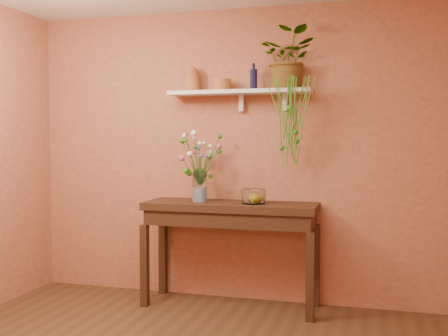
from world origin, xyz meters
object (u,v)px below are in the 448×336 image
Objects in this scene: spider_plant at (289,59)px; glass_vase at (200,189)px; terracotta_jug at (192,80)px; bouquet at (199,154)px; sideboard at (230,218)px; blue_bottle at (254,79)px; glass_bowl at (254,197)px.

spider_plant is 1.93× the size of glass_vase.
glass_vase is (0.13, -0.16, -1.00)m from terracotta_jug.
bouquet is (-0.78, -0.17, -0.84)m from spider_plant.
sideboard is 1.49m from spider_plant.
spider_plant is 1.40m from glass_vase.
terracotta_jug is at bearing 126.41° from bouquet.
bouquet is (-0.46, -0.16, -0.67)m from blue_bottle.
glass_vase is at bearing -161.93° from blue_bottle.
glass_vase is at bearing -168.12° from spider_plant.
sideboard is 0.38m from glass_vase.
spider_plant is 1.05× the size of bouquet.
bouquet reaches higher than glass_vase.
bouquet is (0.13, -0.17, -0.69)m from terracotta_jug.
terracotta_jug is at bearing -179.96° from spider_plant.
bouquet is at bearing -167.55° from spider_plant.
glass_bowl reaches higher than sideboard.
glass_vase is at bearing 178.89° from glass_bowl.
terracotta_jug is (-0.41, 0.16, 1.25)m from sideboard.
bouquet is at bearing -178.54° from sideboard.
bouquet is 2.39× the size of glass_bowl.
glass_bowl is at bearing -2.38° from sideboard.
blue_bottle is (0.59, -0.01, -0.01)m from terracotta_jug.
terracotta_jug is 0.85× the size of glass_vase.
blue_bottle is 0.88× the size of glass_vase.
blue_bottle is at bearing 18.07° from glass_vase.
glass_bowl is (0.21, -0.01, 0.19)m from sideboard.
glass_bowl is (-0.27, -0.17, -1.21)m from spider_plant.
glass_bowl is (0.04, -0.16, -1.04)m from blue_bottle.
bouquet is at bearing -93.28° from glass_vase.
spider_plant is at bearing 18.57° from sideboard.
terracotta_jug is 0.72m from bouquet.
blue_bottle reaches higher than glass_bowl.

